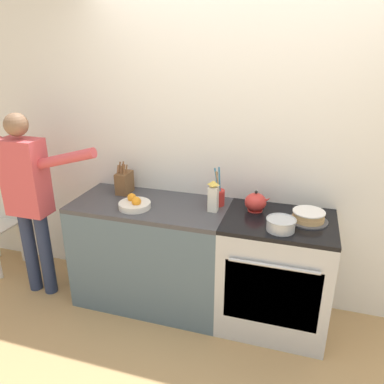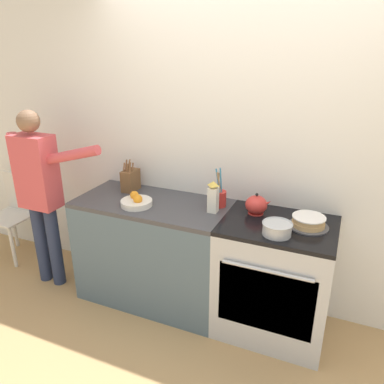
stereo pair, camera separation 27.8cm
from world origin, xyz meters
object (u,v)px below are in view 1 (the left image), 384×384
fruit_bowl (135,204)px  person_baker (29,192)px  layer_cake (308,217)px  mixing_bowl (281,224)px  stove_range (275,273)px  tea_kettle (256,202)px  utensil_crock (218,196)px  knife_block (124,182)px  milk_carton (213,197)px

fruit_bowl → person_baker: 0.92m
layer_cake → mixing_bowl: 0.27m
mixing_bowl → person_baker: size_ratio=0.13×
stove_range → person_baker: 2.07m
tea_kettle → utensil_crock: bearing=175.5°
tea_kettle → utensil_crock: size_ratio=0.63×
mixing_bowl → tea_kettle: bearing=127.0°
utensil_crock → fruit_bowl: size_ratio=1.29×
stove_range → person_baker: size_ratio=0.56×
stove_range → utensil_crock: 0.73m
tea_kettle → fruit_bowl: size_ratio=0.81×
knife_block → person_baker: size_ratio=0.17×
knife_block → fruit_bowl: bearing=-51.1°
stove_range → tea_kettle: size_ratio=4.51×
mixing_bowl → utensil_crock: (-0.51, 0.30, 0.03)m
mixing_bowl → milk_carton: bearing=160.9°
mixing_bowl → milk_carton: (-0.51, 0.18, 0.07)m
mixing_bowl → fruit_bowl: (-1.10, 0.05, -0.01)m
layer_cake → tea_kettle: tea_kettle is taller
tea_kettle → mixing_bowl: size_ratio=0.99×
layer_cake → milk_carton: bearing=-178.3°
stove_range → milk_carton: milk_carton is taller
stove_range → mixing_bowl: (0.02, -0.17, 0.49)m
stove_range → utensil_crock: utensil_crock is taller
fruit_bowl → person_baker: size_ratio=0.15×
stove_range → milk_carton: (-0.50, 0.01, 0.56)m
person_baker → utensil_crock: bearing=20.2°
stove_range → tea_kettle: tea_kettle is taller
fruit_bowl → knife_block: bearing=128.9°
utensil_crock → layer_cake: bearing=-8.5°
knife_block → utensil_crock: (0.81, -0.02, -0.02)m
tea_kettle → milk_carton: size_ratio=0.82×
utensil_crock → milk_carton: bearing=-92.0°
tea_kettle → fruit_bowl: bearing=-166.0°
mixing_bowl → stove_range: bearing=95.4°
layer_cake → utensil_crock: bearing=171.5°
tea_kettle → stove_range: bearing=-29.8°
mixing_bowl → knife_block: 1.36m
layer_cake → person_baker: (-2.19, -0.21, 0.01)m
mixing_bowl → knife_block: size_ratio=0.73×
tea_kettle → person_baker: size_ratio=0.13×
tea_kettle → fruit_bowl: 0.92m
stove_range → mixing_bowl: size_ratio=4.47×
layer_cake → person_baker: size_ratio=0.17×
knife_block → person_baker: 0.78m
knife_block → mixing_bowl: bearing=-13.7°
fruit_bowl → person_baker: person_baker is taller
fruit_bowl → person_baker: (-0.92, -0.07, 0.02)m
tea_kettle → utensil_crock: utensil_crock is taller
mixing_bowl → person_baker: person_baker is taller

